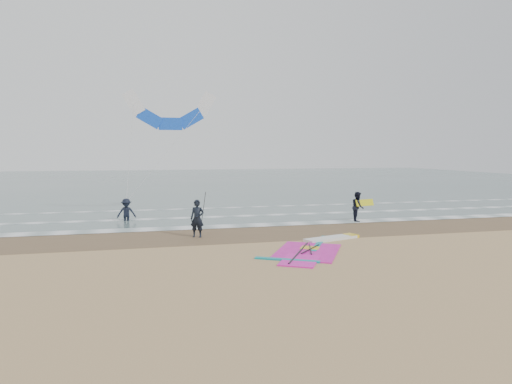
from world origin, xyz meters
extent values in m
plane|color=tan|center=(0.00, 0.00, 0.00)|extent=(120.00, 120.00, 0.00)
cube|color=#47605E|center=(0.00, 48.00, 0.01)|extent=(120.00, 80.00, 0.02)
cube|color=brown|center=(0.00, 6.00, 0.00)|extent=(120.00, 5.00, 0.01)
cube|color=white|center=(0.00, 8.20, 0.03)|extent=(120.00, 1.20, 0.02)
cube|color=white|center=(0.00, 12.00, 0.03)|extent=(120.00, 0.70, 0.02)
cube|color=white|center=(0.00, 16.50, 0.03)|extent=(120.00, 0.50, 0.01)
cube|color=white|center=(2.18, 3.32, 0.07)|extent=(2.84, 1.51, 0.13)
cube|color=yellow|center=(3.40, 3.71, 0.07)|extent=(0.68, 0.79, 0.14)
cube|color=#E71DAD|center=(0.19, 1.11, 0.02)|extent=(3.88, 4.29, 0.04)
cube|color=#E71DAD|center=(-0.64, -0.33, 0.03)|extent=(2.15, 2.39, 0.05)
cube|color=#0C8C99|center=(1.30, 2.55, 0.03)|extent=(1.98, 3.19, 0.06)
cube|color=#0C8C99|center=(-1.08, -0.11, 0.03)|extent=(2.33, 1.48, 0.06)
cube|color=yellow|center=(0.52, 1.66, 0.03)|extent=(1.00, 0.96, 0.06)
cylinder|color=black|center=(-0.25, 0.89, 0.06)|extent=(2.05, 3.49, 0.07)
cylinder|color=black|center=(0.41, 1.33, 0.08)|extent=(1.37, 1.51, 0.04)
cylinder|color=black|center=(0.41, 1.33, 0.08)|extent=(0.66, 1.91, 0.04)
imported|color=black|center=(-3.88, 5.46, 0.92)|extent=(0.79, 0.67, 1.84)
imported|color=black|center=(6.00, 8.22, 0.89)|extent=(0.93, 1.04, 1.78)
imported|color=black|center=(-7.42, 11.61, 0.86)|extent=(1.14, 0.70, 1.72)
cylinder|color=black|center=(-3.58, 5.46, 1.35)|extent=(0.17, 0.86, 1.82)
cube|color=yellow|center=(6.40, 8.12, 1.13)|extent=(1.30, 0.51, 0.39)
cube|color=white|center=(-6.90, 14.58, 7.36)|extent=(1.49, 0.14, 1.76)
cube|color=blue|center=(-5.91, 14.58, 6.37)|extent=(1.76, 0.15, 1.49)
cube|color=blue|center=(-4.56, 14.58, 6.01)|extent=(1.56, 0.15, 0.82)
cube|color=blue|center=(-3.21, 14.58, 6.37)|extent=(1.76, 0.15, 1.49)
cube|color=white|center=(-2.22, 14.58, 7.36)|extent=(1.49, 0.14, 1.76)
cylinder|color=beige|center=(-7.16, 13.10, 4.25)|extent=(0.53, 2.99, 6.23)
cylinder|color=beige|center=(-4.82, 13.10, 4.25)|extent=(5.22, 3.00, 6.23)
camera|label=1|loc=(-6.35, -16.51, 4.18)|focal=32.00mm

